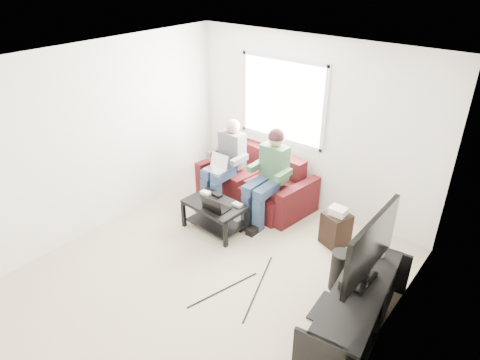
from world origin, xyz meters
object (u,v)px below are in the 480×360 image
Objects in this scene: coffee_table at (215,210)px; tv_stand at (357,311)px; end_table at (336,228)px; subwoofer at (340,271)px; tv at (371,247)px; sofa at (257,184)px.

coffee_table is 2.45m from tv_stand.
tv_stand is 1.51m from end_table.
tv_stand is 3.31× the size of subwoofer.
tv reaches higher than tv_stand.
sofa is at bearing 150.10° from tv.
sofa is 3.20× the size of end_table.
end_table is (-0.46, 0.78, -0.00)m from subwoofer.
subwoofer is at bearing 133.35° from tv_stand.
subwoofer reaches higher than coffee_table.
sofa is at bearing 89.76° from coffee_table.
subwoofer is at bearing -27.53° from sofa.
sofa reaches higher than end_table.
tv is (2.40, -0.36, 0.70)m from coffee_table.
sofa is at bearing 148.36° from tv_stand.
tv_stand is 3.01× the size of end_table.
subwoofer is at bearing -59.61° from end_table.
tv_stand is at bearing -31.64° from sofa.
sofa is 3.51× the size of subwoofer.
tv is (2.40, -1.38, 0.71)m from sofa.
end_table is (1.52, -0.25, -0.05)m from sofa.
coffee_table is 1.69× the size of subwoofer.
sofa is 2.82m from tv_stand.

